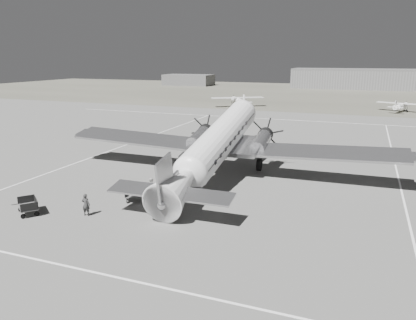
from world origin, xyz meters
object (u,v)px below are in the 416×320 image
at_px(shed_secondary, 189,80).
at_px(ramp_agent, 152,189).
at_px(hangar_main, 356,79).
at_px(light_plane_left, 238,102).
at_px(passenger, 159,181).
at_px(ground_crew, 86,205).
at_px(baggage_cart_near, 135,195).
at_px(light_plane_right, 401,107).
at_px(baggage_cart_far, 28,207).
at_px(dc3_airliner, 216,146).

height_order(shed_secondary, ramp_agent, shed_secondary).
distance_m(hangar_main, ramp_agent, 123.98).
distance_m(light_plane_left, passenger, 57.55).
distance_m(light_plane_left, ground_crew, 63.01).
height_order(light_plane_left, ramp_agent, light_plane_left).
distance_m(hangar_main, baggage_cart_near, 124.84).
distance_m(light_plane_right, baggage_cart_far, 72.72).
bearing_deg(light_plane_right, baggage_cart_near, -89.76).
bearing_deg(baggage_cart_near, ground_crew, -146.08).
bearing_deg(ramp_agent, light_plane_right, 11.69).
bearing_deg(dc3_airliner, baggage_cart_far, -127.70).
xyz_separation_m(hangar_main, baggage_cart_near, (-11.58, -124.27, -2.83)).
distance_m(baggage_cart_far, passenger, 9.48).
relative_size(hangar_main, shed_secondary, 2.33).
height_order(light_plane_right, ramp_agent, light_plane_right).
height_order(shed_secondary, light_plane_right, shed_secondary).
distance_m(baggage_cart_far, ground_crew, 4.03).
distance_m(shed_secondary, dc3_airliner, 123.47).
bearing_deg(dc3_airliner, hangar_main, 85.11).
xyz_separation_m(light_plane_right, baggage_cart_far, (-27.23, -67.43, -0.45)).
bearing_deg(passenger, dc3_airliner, -31.14).
xyz_separation_m(hangar_main, ramp_agent, (-10.61, -123.50, -2.47)).
height_order(shed_secondary, ground_crew, shed_secondary).
relative_size(baggage_cart_far, passenger, 0.97).
distance_m(light_plane_left, ramp_agent, 59.00).
bearing_deg(shed_secondary, light_plane_right, -38.93).
xyz_separation_m(dc3_airliner, passenger, (-2.87, -5.11, -2.03)).
xyz_separation_m(hangar_main, ground_crew, (-13.15, -127.97, -2.53)).
xyz_separation_m(baggage_cart_near, ramp_agent, (0.97, 0.78, 0.36)).
height_order(baggage_cart_near, passenger, passenger).
bearing_deg(hangar_main, ramp_agent, -94.91).
height_order(light_plane_right, passenger, light_plane_right).
xyz_separation_m(hangar_main, dc3_airliner, (-7.89, -116.93, -0.30)).
height_order(dc3_airliner, light_plane_right, dc3_airliner).
relative_size(dc3_airliner, passenger, 16.22).
relative_size(light_plane_left, baggage_cart_near, 6.82).
relative_size(light_plane_left, baggage_cart_far, 6.05).
xyz_separation_m(baggage_cart_near, baggage_cart_far, (-5.42, -4.90, 0.06)).
height_order(baggage_cart_far, passenger, passenger).
height_order(light_plane_left, light_plane_right, light_plane_left).
relative_size(hangar_main, ground_crew, 27.21).
xyz_separation_m(light_plane_left, baggage_cart_near, (10.10, -58.73, -0.71)).
relative_size(shed_secondary, ground_crew, 11.66).
height_order(hangar_main, baggage_cart_far, hangar_main).
bearing_deg(dc3_airliner, passenger, -120.32).
relative_size(shed_secondary, light_plane_right, 1.90).
relative_size(dc3_airliner, ramp_agent, 19.05).
bearing_deg(ramp_agent, hangar_main, 25.42).
relative_size(dc3_airliner, baggage_cart_near, 18.87).
bearing_deg(light_plane_left, ramp_agent, -111.59).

